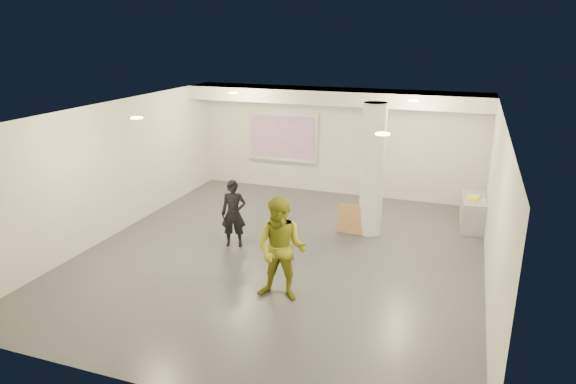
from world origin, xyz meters
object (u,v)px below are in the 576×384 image
at_px(credenza, 473,213).
at_px(woman, 234,214).
at_px(column, 373,170).
at_px(projection_screen, 283,137).
at_px(man, 281,250).

xyz_separation_m(credenza, woman, (-4.85, -2.86, 0.36)).
bearing_deg(credenza, column, -156.65).
distance_m(column, woman, 3.22).
distance_m(projection_screen, man, 6.58).
distance_m(projection_screen, woman, 4.45).
xyz_separation_m(column, projection_screen, (-3.10, 2.65, 0.03)).
bearing_deg(man, column, 73.76).
xyz_separation_m(projection_screen, credenza, (5.32, -1.50, -1.16)).
bearing_deg(man, woman, 131.85).
bearing_deg(woman, man, -62.96).
height_order(woman, man, man).
relative_size(woman, man, 0.80).
bearing_deg(credenza, man, -127.62).
xyz_separation_m(column, man, (-0.87, -3.51, -0.58)).
height_order(projection_screen, man, projection_screen).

